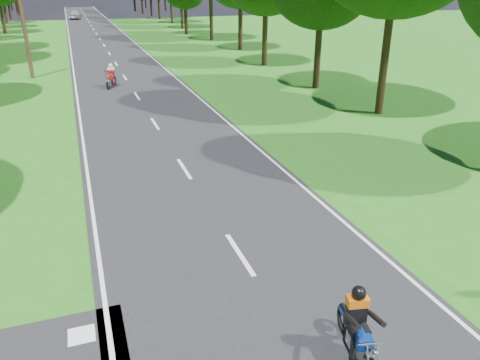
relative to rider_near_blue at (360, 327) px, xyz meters
name	(u,v)px	position (x,y,z in m)	size (l,w,h in m)	color
ground	(271,303)	(-0.81, 1.95, -0.73)	(160.00, 160.00, 0.00)	#265C15
main_road	(100,39)	(-0.81, 51.95, -0.72)	(7.00, 140.00, 0.02)	black
road_markings	(100,41)	(-0.95, 50.08, -0.71)	(7.40, 140.00, 0.01)	silver
telegraph_pole	(22,16)	(-6.81, 29.95, 3.34)	(1.20, 0.26, 8.00)	#382616
rider_near_blue	(360,327)	(0.00, 0.00, 0.00)	(0.57, 1.70, 1.42)	navy
rider_far_red	(111,76)	(-1.96, 25.02, 0.01)	(0.57, 1.72, 1.43)	#A1260C
distant_car	(75,14)	(-2.57, 83.04, 0.06)	(1.81, 4.50, 1.54)	#B7BABE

